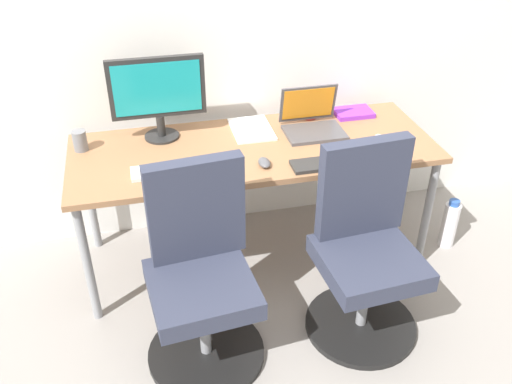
# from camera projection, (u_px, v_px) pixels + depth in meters

# --- Properties ---
(ground_plane) EXTENTS (5.28, 5.28, 0.00)m
(ground_plane) POSITION_uv_depth(u_px,v_px,m) (254.00, 254.00, 3.22)
(ground_plane) COLOR gray
(back_wall) EXTENTS (4.40, 0.04, 2.60)m
(back_wall) POSITION_uv_depth(u_px,v_px,m) (235.00, 6.00, 2.86)
(back_wall) COLOR white
(back_wall) RESTS_ON ground
(desk) EXTENTS (1.85, 0.69, 0.71)m
(desk) POSITION_uv_depth(u_px,v_px,m) (254.00, 156.00, 2.87)
(desk) COLOR #996B47
(desk) RESTS_ON ground
(office_chair_left) EXTENTS (0.54, 0.54, 0.94)m
(office_chair_left) POSITION_uv_depth(u_px,v_px,m) (201.00, 277.00, 2.43)
(office_chair_left) COLOR black
(office_chair_left) RESTS_ON ground
(office_chair_right) EXTENTS (0.54, 0.54, 0.94)m
(office_chair_right) POSITION_uv_depth(u_px,v_px,m) (365.00, 252.00, 2.57)
(office_chair_right) COLOR black
(office_chair_right) RESTS_ON ground
(water_bottle_on_floor) EXTENTS (0.09, 0.09, 0.31)m
(water_bottle_on_floor) POSITION_uv_depth(u_px,v_px,m) (450.00, 224.00, 3.22)
(water_bottle_on_floor) COLOR white
(water_bottle_on_floor) RESTS_ON ground
(desktop_monitor) EXTENTS (0.48, 0.18, 0.43)m
(desktop_monitor) POSITION_uv_depth(u_px,v_px,m) (158.00, 93.00, 2.78)
(desktop_monitor) COLOR #262626
(desktop_monitor) RESTS_ON desk
(open_laptop) EXTENTS (0.31, 0.27, 0.22)m
(open_laptop) POSITION_uv_depth(u_px,v_px,m) (312.00, 120.00, 2.96)
(open_laptop) COLOR #4C4C51
(open_laptop) RESTS_ON desk
(keyboard_by_monitor) EXTENTS (0.34, 0.12, 0.02)m
(keyboard_by_monitor) POSITION_uv_depth(u_px,v_px,m) (168.00, 170.00, 2.62)
(keyboard_by_monitor) COLOR silver
(keyboard_by_monitor) RESTS_ON desk
(keyboard_by_laptop) EXTENTS (0.34, 0.12, 0.02)m
(keyboard_by_laptop) POSITION_uv_depth(u_px,v_px,m) (326.00, 163.00, 2.67)
(keyboard_by_laptop) COLOR #2D2D2D
(keyboard_by_laptop) RESTS_ON desk
(mouse_by_monitor) EXTENTS (0.06, 0.10, 0.03)m
(mouse_by_monitor) POSITION_uv_depth(u_px,v_px,m) (264.00, 163.00, 2.66)
(mouse_by_monitor) COLOR #515156
(mouse_by_monitor) RESTS_ON desk
(mouse_by_laptop) EXTENTS (0.06, 0.10, 0.03)m
(mouse_by_laptop) POSITION_uv_depth(u_px,v_px,m) (381.00, 139.00, 2.87)
(mouse_by_laptop) COLOR silver
(mouse_by_laptop) RESTS_ON desk
(coffee_mug) EXTENTS (0.08, 0.08, 0.09)m
(coffee_mug) POSITION_uv_depth(u_px,v_px,m) (310.00, 110.00, 3.10)
(coffee_mug) COLOR red
(coffee_mug) RESTS_ON desk
(pen_cup) EXTENTS (0.07, 0.07, 0.10)m
(pen_cup) POSITION_uv_depth(u_px,v_px,m) (80.00, 141.00, 2.77)
(pen_cup) COLOR slate
(pen_cup) RESTS_ON desk
(notebook) EXTENTS (0.21, 0.15, 0.03)m
(notebook) POSITION_uv_depth(u_px,v_px,m) (353.00, 113.00, 3.14)
(notebook) COLOR purple
(notebook) RESTS_ON desk
(paper_pile) EXTENTS (0.21, 0.30, 0.01)m
(paper_pile) POSITION_uv_depth(u_px,v_px,m) (252.00, 129.00, 2.98)
(paper_pile) COLOR white
(paper_pile) RESTS_ON desk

